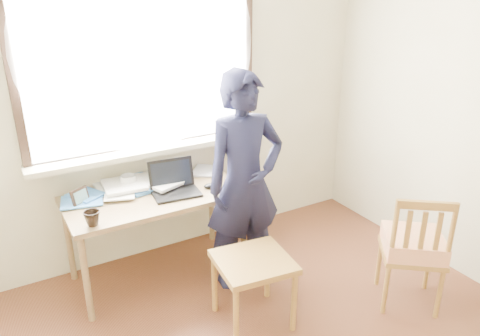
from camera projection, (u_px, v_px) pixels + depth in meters
room_shell at (317, 105)px, 2.04m from camera, size 3.52×4.02×2.61m
desk at (155, 203)px, 3.44m from camera, size 1.28×0.64×0.69m
laptop at (174, 185)px, 3.43m from camera, size 0.36×0.31×0.23m
mug_white at (128, 182)px, 3.50m from camera, size 0.16×0.16×0.10m
mug_dark at (92, 218)px, 2.97m from camera, size 0.11×0.11×0.10m
mouse at (210, 186)px, 3.51m from camera, size 0.09×0.06×0.03m
desk_clutter at (107, 191)px, 3.40m from camera, size 0.76×0.49×0.06m
book_a at (96, 190)px, 3.45m from camera, size 0.21×0.28×0.03m
book_b at (194, 170)px, 3.82m from camera, size 0.29×0.30×0.02m
picture_frame at (80, 197)px, 3.24m from camera, size 0.13×0.08×0.11m
work_chair at (253, 269)px, 3.03m from camera, size 0.52×0.50×0.48m
side_chair at (413, 246)px, 3.19m from camera, size 0.56×0.55×0.87m
person at (245, 183)px, 3.32m from camera, size 0.61×0.43×1.61m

